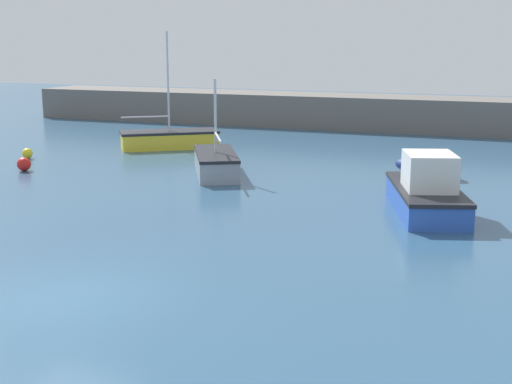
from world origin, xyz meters
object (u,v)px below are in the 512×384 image
rowboat_blue_near (427,167)px  mooring_buoy_yellow (27,153)px  sailboat_tall_mast (169,139)px  mooring_buoy_red (24,164)px  motorboat_with_cabin (427,191)px  sailboat_twin_hulled (216,163)px

rowboat_blue_near → mooring_buoy_yellow: rowboat_blue_near is taller
sailboat_tall_mast → mooring_buoy_yellow: size_ratio=11.85×
sailboat_tall_mast → mooring_buoy_red: 8.25m
motorboat_with_cabin → mooring_buoy_red: 16.63m
sailboat_tall_mast → motorboat_with_cabin: (13.91, -9.14, 0.23)m
mooring_buoy_red → mooring_buoy_yellow: 3.21m
motorboat_with_cabin → sailboat_twin_hulled: bearing=50.4°
sailboat_tall_mast → motorboat_with_cabin: sailboat_tall_mast is taller
sailboat_twin_hulled → mooring_buoy_red: (-7.75, -2.14, -0.19)m
rowboat_blue_near → mooring_buoy_yellow: size_ratio=6.46×
sailboat_twin_hulled → motorboat_with_cabin: size_ratio=0.85×
motorboat_with_cabin → mooring_buoy_red: (-16.57, 1.34, -0.40)m
rowboat_blue_near → mooring_buoy_red: 16.45m
rowboat_blue_near → motorboat_with_cabin: 6.18m
sailboat_tall_mast → mooring_buoy_yellow: (-4.55, -5.21, -0.22)m
motorboat_with_cabin → mooring_buoy_red: motorboat_with_cabin is taller
rowboat_blue_near → motorboat_with_cabin: motorboat_with_cabin is taller
mooring_buoy_red → mooring_buoy_yellow: (-1.89, 2.59, -0.04)m
rowboat_blue_near → motorboat_with_cabin: size_ratio=0.57×
rowboat_blue_near → mooring_buoy_red: rowboat_blue_near is taller
sailboat_tall_mast → sailboat_twin_hulled: size_ratio=1.23×
sailboat_twin_hulled → motorboat_with_cabin: bearing=-140.0°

